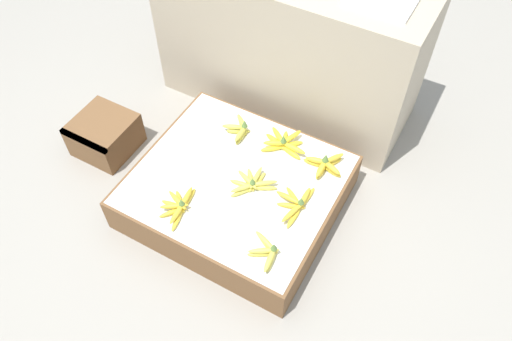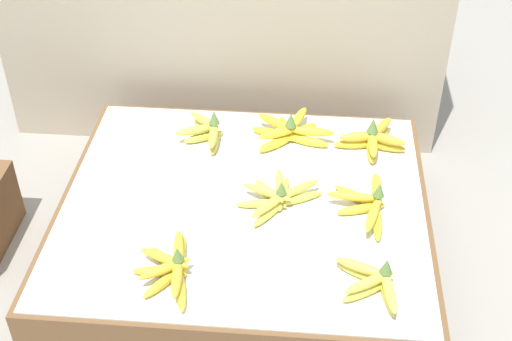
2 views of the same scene
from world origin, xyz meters
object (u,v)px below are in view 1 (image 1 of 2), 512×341
at_px(banana_bunch_back_midleft, 240,129).
at_px(banana_bunch_front_right, 267,251).
at_px(banana_bunch_back_right, 325,165).
at_px(banana_bunch_middle_midright, 252,183).
at_px(wooden_crate, 105,135).
at_px(banana_bunch_front_midleft, 179,206).
at_px(banana_bunch_middle_right, 296,204).
at_px(banana_bunch_back_midright, 284,143).
at_px(foam_tray_white, 381,1).

bearing_deg(banana_bunch_back_midleft, banana_bunch_front_right, -50.50).
bearing_deg(banana_bunch_back_right, banana_bunch_middle_midright, -133.83).
bearing_deg(banana_bunch_back_right, wooden_crate, -166.23).
bearing_deg(banana_bunch_front_right, banana_bunch_front_midleft, 178.76).
height_order(banana_bunch_middle_right, banana_bunch_back_midleft, banana_bunch_back_midleft).
bearing_deg(banana_bunch_middle_right, banana_bunch_back_midright, 126.00).
bearing_deg(wooden_crate, banana_bunch_middle_right, 0.84).
bearing_deg(banana_bunch_back_midright, banana_bunch_front_right, -69.44).
height_order(banana_bunch_middle_midright, banana_bunch_back_midright, banana_bunch_back_midright).
xyz_separation_m(banana_bunch_back_midleft, banana_bunch_back_midright, (0.24, 0.02, -0.00)).
bearing_deg(banana_bunch_middle_right, banana_bunch_front_midleft, -149.65).
relative_size(banana_bunch_front_midleft, banana_bunch_back_midright, 1.01).
bearing_deg(banana_bunch_front_right, wooden_crate, 167.03).
height_order(banana_bunch_back_midright, foam_tray_white, foam_tray_white).
distance_m(banana_bunch_back_midright, banana_bunch_back_right, 0.24).
relative_size(banana_bunch_middle_right, banana_bunch_back_right, 1.25).
relative_size(banana_bunch_front_right, banana_bunch_middle_midright, 0.78).
height_order(banana_bunch_front_right, foam_tray_white, foam_tray_white).
xyz_separation_m(banana_bunch_middle_midright, banana_bunch_back_right, (0.25, 0.26, 0.01)).
relative_size(banana_bunch_front_midleft, banana_bunch_middle_right, 0.95).
bearing_deg(banana_bunch_back_midright, foam_tray_white, 64.99).
relative_size(banana_bunch_back_midright, foam_tray_white, 0.83).
bearing_deg(foam_tray_white, banana_bunch_front_midleft, -114.15).
relative_size(banana_bunch_front_right, banana_bunch_back_midleft, 0.99).
bearing_deg(banana_bunch_middle_midright, wooden_crate, -178.77).
bearing_deg(banana_bunch_front_midleft, banana_bunch_middle_right, 30.35).
bearing_deg(banana_bunch_front_midleft, foam_tray_white, 65.85).
xyz_separation_m(banana_bunch_middle_midright, banana_bunch_back_midright, (0.02, 0.29, 0.00)).
bearing_deg(banana_bunch_middle_midright, banana_bunch_front_midleft, -130.05).
bearing_deg(foam_tray_white, wooden_crate, -145.86).
bearing_deg(banana_bunch_front_midleft, wooden_crate, 159.61).
distance_m(banana_bunch_middle_midright, foam_tray_white, 0.99).
bearing_deg(banana_bunch_front_midleft, banana_bunch_middle_midright, 49.95).
xyz_separation_m(banana_bunch_front_right, banana_bunch_middle_midright, (-0.23, 0.28, -0.00)).
xyz_separation_m(banana_bunch_middle_right, banana_bunch_back_right, (0.02, 0.27, 0.01)).
xyz_separation_m(wooden_crate, foam_tray_white, (1.13, 0.77, 0.74)).
xyz_separation_m(banana_bunch_front_midleft, banana_bunch_back_midleft, (0.01, 0.54, 0.01)).
height_order(banana_bunch_back_midleft, foam_tray_white, foam_tray_white).
height_order(banana_bunch_middle_midright, foam_tray_white, foam_tray_white).
xyz_separation_m(wooden_crate, banana_bunch_front_right, (1.13, -0.26, 0.13)).
relative_size(banana_bunch_back_midright, banana_bunch_back_right, 1.17).
height_order(banana_bunch_front_midleft, banana_bunch_middle_right, banana_bunch_middle_right).
height_order(banana_bunch_front_right, banana_bunch_back_midright, banana_bunch_back_midright).
xyz_separation_m(wooden_crate, banana_bunch_back_midright, (0.92, 0.31, 0.13)).
bearing_deg(banana_bunch_middle_right, banana_bunch_back_midleft, 149.10).
relative_size(banana_bunch_front_right, foam_tray_white, 0.60).
xyz_separation_m(banana_bunch_middle_midright, banana_bunch_back_midleft, (-0.22, 0.27, 0.01)).
height_order(banana_bunch_middle_midright, banana_bunch_back_midleft, banana_bunch_back_midleft).
xyz_separation_m(banana_bunch_back_midleft, foam_tray_white, (0.45, 0.48, 0.60)).
height_order(wooden_crate, banana_bunch_middle_midright, banana_bunch_middle_midright).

